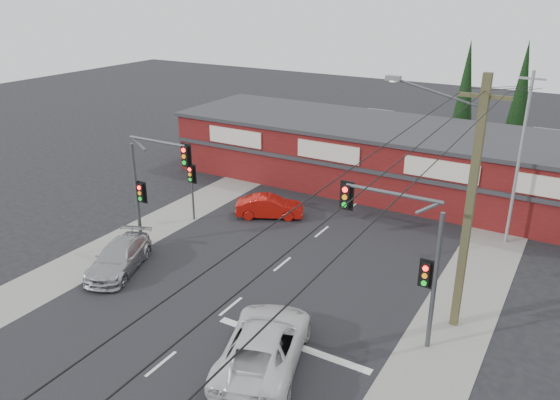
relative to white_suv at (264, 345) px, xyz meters
The scene contains 18 objects.
ground 4.43m from the white_suv, 137.26° to the left, with size 120.00×120.00×0.00m, color black.
road_strip 8.61m from the white_suv, 111.90° to the left, with size 14.00×70.00×0.01m, color black.
verge_left 14.17m from the white_suv, 145.78° to the left, with size 3.00×70.00×0.02m, color gray.
verge_right 9.59m from the white_suv, 56.32° to the left, with size 3.00×70.00×0.02m, color gray.
stop_line 1.68m from the white_suv, 78.32° to the left, with size 6.50×0.35×0.01m, color silver.
white_suv is the anchor object (origin of this frame).
silver_suv 9.93m from the white_suv, 166.02° to the left, with size 1.88×4.61×1.34m, color #A2A5A7.
red_sedan 13.37m from the white_suv, 120.54° to the left, with size 1.36×3.91×1.29m, color #A9110A.
lane_dashes 7.56m from the white_suv, 115.19° to the left, with size 0.12×45.29×0.01m.
shop_building 20.42m from the white_suv, 101.88° to the left, with size 27.30×8.40×4.22m.
conifer_near 27.36m from the white_suv, 89.36° to the left, with size 1.80×1.80×9.25m.
conifer_far 29.58m from the white_suv, 82.52° to the left, with size 1.80×1.80×9.25m.
traffic_mast_left 11.27m from the white_suv, 152.74° to the left, with size 3.77×0.27×5.97m.
traffic_mast_right 6.24m from the white_suv, 47.22° to the left, with size 3.96×0.27×5.97m.
pedestal_signal 13.82m from the white_suv, 139.25° to the left, with size 0.55×0.27×3.38m.
utility_pole 9.11m from the white_suv, 49.01° to the left, with size 4.38×0.59×10.00m.
steel_pole 16.51m from the white_suv, 68.80° to the left, with size 1.20×0.16×9.00m.
power_lines 9.79m from the white_suv, ahead, with size 2.01×29.00×1.22m.
Camera 1 is at (11.86, -16.63, 12.76)m, focal length 35.00 mm.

